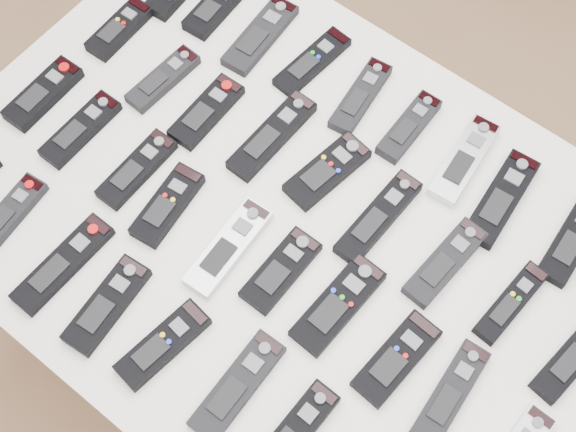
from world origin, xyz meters
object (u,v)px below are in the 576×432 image
Objects in this scene: remote_7 at (501,199)px; remote_10 at (120,29)px; remote_4 at (360,97)px; remote_34 at (237,386)px; remote_23 at (228,247)px; remote_16 at (445,263)px; remote_11 at (163,79)px; remote_27 at (451,393)px; remote_26 at (397,358)px; remote_3 at (312,62)px; remote_25 at (338,304)px; remote_13 at (272,136)px; remote_24 at (281,270)px; remote_12 at (206,112)px; remote_6 at (464,160)px; table at (288,235)px; remote_15 at (378,217)px; remote_1 at (214,9)px; remote_8 at (572,240)px; remote_32 at (107,305)px; remote_2 at (260,35)px; remote_14 at (327,171)px; remote_19 at (43,94)px; remote_30 at (10,214)px; remote_5 at (409,127)px; remote_21 at (137,169)px; remote_33 at (163,344)px; remote_31 at (63,264)px; remote_22 at (167,205)px; remote_17 at (511,303)px; remote_20 at (81,129)px.

remote_7 is 1.31× the size of remote_10.
remote_34 is at bearing -80.63° from remote_4.
remote_16 is at bearing 30.40° from remote_23.
remote_11 is at bearing -15.59° from remote_10.
remote_26 is at bearing -179.95° from remote_27.
remote_25 is at bearing -42.68° from remote_3.
remote_13 reaches higher than remote_24.
remote_12 and remote_26 have the same top height.
remote_6 is at bearing 23.49° from remote_11.
table is 0.17m from remote_15.
remote_10 is at bearing -130.28° from remote_1.
remote_32 is (-0.54, -0.58, 0.00)m from remote_8.
remote_3 is at bearing 1.69° from remote_2.
remote_27 is at bearing -18.11° from remote_14.
remote_6 is (0.18, 0.28, 0.07)m from table.
remote_26 is (0.81, -0.01, -0.00)m from remote_19.
remote_19 is at bearing 116.24° from remote_30.
remote_5 is 0.56m from remote_34.
remote_21 and remote_26 have the same top height.
remote_7 is 0.79m from remote_10.
remote_30 is at bearing -174.07° from remote_33.
remote_13 is at bearing 53.41° from remote_21.
remote_15 is 0.98× the size of remote_31.
remote_7 and remote_22 have the same top height.
remote_17 is (0.39, -0.01, -0.00)m from remote_14.
remote_31 is (0.16, -0.21, -0.00)m from remote_20.
remote_27 is at bearing -32.55° from remote_2.
remote_15 reaches higher than remote_23.
remote_10 is 0.74m from remote_34.
remote_5 is 0.37m from remote_12.
table is at bearing -40.96° from remote_13.
remote_19 is 0.98× the size of remote_21.
remote_7 is 0.66m from remote_11.
remote_14 is at bearing -25.15° from remote_1.
remote_11 reaches higher than remote_3.
remote_3 is 0.51m from remote_19.
remote_26 is 0.57m from remote_31.
remote_24 is (0.23, 0.03, -0.00)m from remote_22.
remote_22 is (-0.18, -0.23, 0.00)m from remote_14.
remote_16 is (0.38, -0.01, -0.00)m from remote_13.
remote_24 is at bearing -29.64° from remote_12.
remote_3 is (0.12, 0.01, -0.00)m from remote_2.
remote_32 is at bearing -160.41° from remote_27.
remote_33 is (-0.31, -0.21, 0.00)m from remote_26.
remote_22 reaches higher than remote_11.
remote_21 is at bearing -161.64° from table.
remote_14 is (0.36, 0.03, 0.00)m from remote_11.
remote_13 is 0.25m from remote_21.
remote_1 reaches higher than remote_30.
remote_21 is at bearing -156.58° from remote_16.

